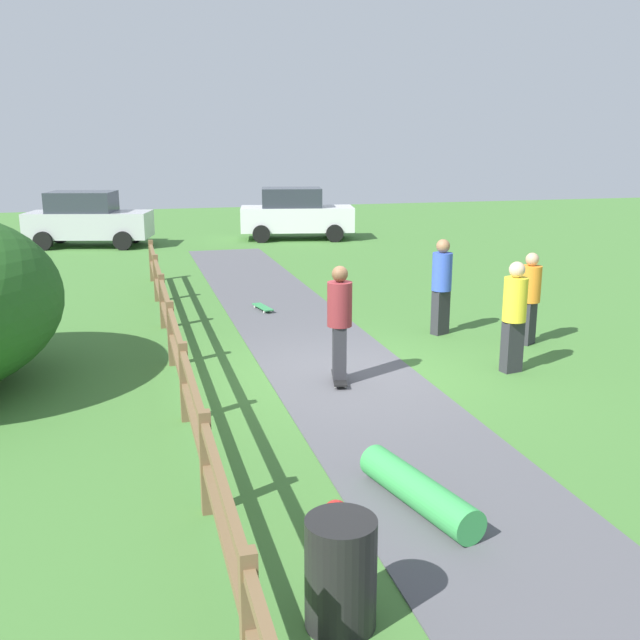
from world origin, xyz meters
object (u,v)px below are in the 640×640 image
at_px(skater_riding, 340,318).
at_px(bystander_orange, 530,294).
at_px(parked_car_silver, 88,219).
at_px(parked_car_white, 296,214).
at_px(skateboard_loose, 263,307).
at_px(bystander_blue, 442,282).
at_px(bystander_yellow, 514,312).
at_px(trash_bin, 341,573).
at_px(skater_fallen, 412,492).

distance_m(skater_riding, bystander_orange, 4.20).
bearing_deg(parked_car_silver, bystander_orange, -61.41).
bearing_deg(parked_car_white, skateboard_loose, -106.76).
height_order(skater_riding, parked_car_silver, parked_car_silver).
xyz_separation_m(skateboard_loose, bystander_blue, (2.97, -2.82, 0.94)).
xyz_separation_m(bystander_orange, bystander_yellow, (-1.13, -1.42, 0.07)).
bearing_deg(bystander_yellow, bystander_blue, 93.37).
xyz_separation_m(bystander_blue, bystander_yellow, (0.15, -2.48, -0.02)).
bearing_deg(trash_bin, skateboard_loose, 82.54).
relative_size(bystander_orange, parked_car_white, 0.38).
bearing_deg(skater_riding, skateboard_loose, 92.66).
distance_m(bystander_orange, parked_car_silver, 17.38).
distance_m(bystander_blue, parked_car_white, 14.21).
height_order(skater_riding, skater_fallen, skater_riding).
bearing_deg(parked_car_silver, bystander_yellow, -66.68).
relative_size(trash_bin, skater_fallen, 0.52).
height_order(skater_riding, skateboard_loose, skater_riding).
xyz_separation_m(trash_bin, bystander_yellow, (4.51, 5.38, 0.56)).
xyz_separation_m(skateboard_loose, parked_car_silver, (-4.07, 11.39, 0.87)).
bearing_deg(bystander_yellow, parked_car_white, 88.93).
bearing_deg(skater_fallen, skateboard_loose, 88.89).
distance_m(trash_bin, bystander_orange, 8.85).
height_order(trash_bin, bystander_orange, bystander_orange).
distance_m(skateboard_loose, bystander_yellow, 6.21).
height_order(skater_riding, bystander_orange, skater_riding).
relative_size(trash_bin, skateboard_loose, 1.09).
distance_m(bystander_orange, bystander_blue, 1.66).
xyz_separation_m(skater_riding, bystander_yellow, (2.88, -0.16, -0.04)).
relative_size(bystander_yellow, parked_car_silver, 0.41).
xyz_separation_m(bystander_yellow, parked_car_white, (0.31, 16.67, -0.05)).
bearing_deg(parked_car_silver, bystander_blue, -63.62).
bearing_deg(skater_fallen, trash_bin, -128.62).
bearing_deg(bystander_orange, skater_fallen, -129.98).
relative_size(skater_riding, parked_car_white, 0.41).
bearing_deg(trash_bin, bystander_blue, 60.93).
bearing_deg(trash_bin, skater_riding, 73.55).
bearing_deg(bystander_yellow, skater_fallen, -130.51).
height_order(trash_bin, skateboard_loose, trash_bin).
xyz_separation_m(bystander_orange, parked_car_silver, (-8.32, 15.26, 0.02)).
relative_size(skater_fallen, bystander_blue, 0.93).
relative_size(skater_riding, skater_fallen, 1.06).
bearing_deg(bystander_yellow, trash_bin, -129.98).
height_order(bystander_orange, parked_car_white, parked_car_white).
relative_size(skater_fallen, parked_car_white, 0.39).
relative_size(skater_riding, bystander_orange, 1.07).
bearing_deg(parked_car_white, bystander_blue, -91.85).
distance_m(skater_riding, bystander_yellow, 2.88).
bearing_deg(bystander_orange, bystander_blue, 140.22).
height_order(skater_fallen, parked_car_white, parked_car_white).
distance_m(trash_bin, parked_car_silver, 22.23).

